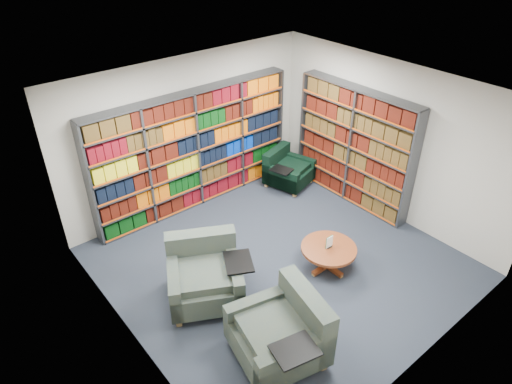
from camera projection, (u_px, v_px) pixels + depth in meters
room_shell at (282, 189)px, 6.62m from camera, size 5.02×5.02×2.82m
bookshelf_back at (195, 150)px, 8.30m from camera, size 4.00×0.28×2.20m
bookshelf_right at (353, 146)px, 8.43m from camera, size 0.28×2.50×2.20m
chair_teal_left at (204, 275)px, 6.58m from camera, size 1.37×1.37×0.92m
chair_green_right at (286, 171)px, 9.28m from camera, size 1.06×1.00×0.73m
chair_teal_front at (285, 333)px, 5.69m from camera, size 1.23×1.33×0.94m
coffee_table at (328, 251)px, 7.09m from camera, size 0.86×0.86×0.61m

